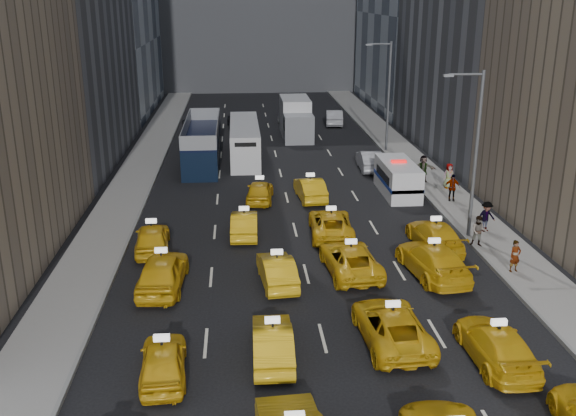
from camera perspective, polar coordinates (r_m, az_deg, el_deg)
name	(u,v)px	position (r m, az deg, el deg)	size (l,w,h in m)	color
ground	(330,366)	(23.65, 3.75, -13.88)	(160.00, 160.00, 0.00)	black
sidewalk_west	(135,179)	(47.05, -13.47, 2.54)	(3.00, 90.00, 0.15)	gray
sidewalk_east	(423,173)	(48.41, 11.92, 3.10)	(3.00, 90.00, 0.15)	gray
curb_west	(155,178)	(46.84, -11.72, 2.61)	(0.15, 90.00, 0.18)	slate
curb_east	(404,173)	(48.02, 10.26, 3.10)	(0.15, 90.00, 0.18)	slate
streetlight_near	(474,150)	(34.88, 16.21, 5.00)	(2.15, 0.22, 9.00)	#595B60
streetlight_far	(387,93)	(53.72, 8.82, 10.08)	(2.15, 0.22, 9.00)	#595B60
taxi_4	(163,360)	(23.09, -11.04, -13.16)	(1.57, 3.89, 1.33)	gold
taxi_5	(273,342)	(23.72, -1.38, -11.82)	(1.43, 4.10, 1.35)	gold
taxi_6	(392,325)	(25.04, 9.20, -10.27)	(2.30, 4.99, 1.39)	gold
taxi_7	(496,345)	(24.70, 18.03, -11.48)	(1.92, 4.73, 1.37)	gold
taxi_8	(162,272)	(29.41, -11.10, -5.57)	(1.93, 4.80, 1.63)	gold
taxi_9	(277,270)	(29.37, -0.99, -5.54)	(1.43, 4.09, 1.35)	gold
taxi_10	(350,259)	(30.61, 5.57, -4.56)	(2.29, 4.96, 1.38)	gold
taxi_11	(433,260)	(30.93, 12.75, -4.54)	(2.15, 5.29, 1.54)	gold
taxi_12	(152,238)	(33.67, -11.97, -2.63)	(1.70, 4.23, 1.44)	gold
taxi_13	(244,224)	(35.16, -3.90, -1.42)	(1.42, 4.08, 1.35)	gold
taxi_14	(331,224)	(35.18, 3.83, -1.40)	(2.24, 4.86, 1.35)	gold
taxi_15	(435,236)	(34.15, 12.92, -2.40)	(2.02, 4.96, 1.44)	gold
taxi_16	(260,191)	(40.85, -2.52, 1.51)	(1.62, 4.02, 1.37)	gold
taxi_17	(310,189)	(41.26, 1.99, 1.73)	(1.51, 4.33, 1.43)	gold
nypd_van	(398,179)	(42.91, 9.73, 2.58)	(2.69, 5.55, 2.29)	silver
double_decker	(203,142)	(50.58, -7.61, 5.82)	(3.20, 11.44, 3.29)	black
city_bus	(245,141)	(51.91, -3.88, 5.98)	(3.11, 10.90, 2.78)	silver
box_truck	(296,118)	(59.61, 0.71, 7.98)	(3.13, 7.68, 3.43)	silver
misc_car_0	(370,160)	(48.65, 7.28, 4.24)	(1.56, 4.48, 1.48)	#A8AAB0
misc_car_1	(197,125)	(61.55, -8.12, 7.29)	(2.65, 5.75, 1.60)	black
misc_car_2	(288,114)	(67.27, -0.01, 8.35)	(1.97, 4.84, 1.41)	slate
misc_car_3	(238,120)	(63.66, -4.47, 7.82)	(1.96, 4.88, 1.66)	black
misc_car_4	(334,117)	(65.37, 4.12, 8.05)	(1.62, 4.64, 1.53)	#93949A
pedestrian_0	(515,256)	(32.05, 19.54, -4.05)	(0.57, 0.37, 1.56)	gray
pedestrian_1	(479,231)	(34.61, 16.59, -1.99)	(0.80, 0.44, 1.64)	gray
pedestrian_2	(486,216)	(36.89, 17.22, -0.72)	(1.10, 0.45, 1.70)	gray
pedestrian_3	(452,187)	(41.77, 14.38, 1.78)	(1.01, 0.46, 1.72)	gray
pedestrian_4	(449,176)	(44.50, 14.10, 2.81)	(0.83, 0.45, 1.69)	gray
pedestrian_5	(423,169)	(45.55, 11.91, 3.44)	(1.73, 0.50, 1.87)	gray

